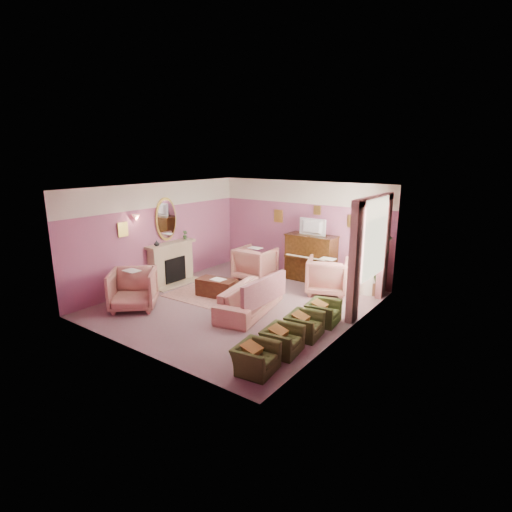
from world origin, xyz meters
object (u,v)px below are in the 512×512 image
Objects in this scene: floral_armchair_right at (327,274)px; coffee_table at (217,288)px; olive_chair_b at (282,336)px; side_table at (369,280)px; olive_chair_d at (323,309)px; olive_chair_a at (256,354)px; sofa at (250,295)px; television at (311,226)px; floral_armchair_left at (255,262)px; floral_armchair_front at (133,287)px; piano at (311,258)px; olive_chair_c at (304,321)px.

coffee_table is at bearing -139.45° from floral_armchair_right.
olive_chair_b is 4.08m from side_table.
olive_chair_d is (0.00, 1.64, 0.00)m from olive_chair_b.
coffee_table is 3.80m from olive_chair_a.
olive_chair_a is at bearing -51.00° from sofa.
olive_chair_a is 1.00× the size of olive_chair_d.
television reaches higher than floral_armchair_right.
floral_armchair_left is at bearing 132.37° from olive_chair_b.
floral_armchair_front is at bearing -148.83° from sofa.
side_table is (1.77, -0.01, -1.25)m from television.
olive_chair_d is (0.79, -1.78, -0.21)m from floral_armchair_right.
piano reaches higher than side_table.
floral_armchair_left is 1.00× the size of floral_armchair_front.
floral_armchair_right reaches higher than side_table.
olive_chair_a is at bearing -71.34° from television.
side_table reaches higher than coffee_table.
olive_chair_d is at bearing -56.46° from piano.
olive_chair_c is at bearing 90.00° from olive_chair_a.
olive_chair_a is 0.82m from olive_chair_b.
floral_armchair_right is at bearing 40.55° from coffee_table.
olive_chair_b is at bearing 90.00° from olive_chair_a.
olive_chair_b is (1.66, -4.14, -0.34)m from piano.
olive_chair_d is at bearing 90.00° from olive_chair_c.
floral_armchair_right is 2.72m from olive_chair_c.
television is 4.60m from olive_chair_b.
olive_chair_a and olive_chair_b have the same top height.
television reaches higher than olive_chair_c.
coffee_table is 2.96m from olive_chair_d.
side_table is at bearing 88.11° from olive_chair_c.
olive_chair_a is at bearing -71.52° from piano.
floral_armchair_front is 3.98m from olive_chair_b.
side_table is at bearing 88.49° from olive_chair_b.
television is 0.77× the size of floral_armchair_right.
olive_chair_c is at bearing -91.89° from side_table.
floral_armchair_left is at bearing -150.10° from television.
olive_chair_d is at bearing -55.93° from television.
sofa reaches higher than olive_chair_c.
olive_chair_c is at bearing 90.00° from olive_chair_b.
olive_chair_b is at bearing -27.77° from coffee_table.
piano is 1.34× the size of floral_armchair_front.
television is at bearing 61.86° from floral_armchair_front.
floral_armchair_left reaches higher than sofa.
floral_armchair_right is at bearing 102.98° from olive_chair_b.
olive_chair_c is (2.96, -0.74, 0.09)m from coffee_table.
piano is 1.60m from floral_armchair_left.
piano is at bearing 123.54° from olive_chair_d.
sofa is (1.33, -0.37, 0.20)m from coffee_table.
coffee_table is at bearing 152.23° from olive_chair_b.
olive_chair_c is (0.79, -2.60, -0.21)m from floral_armchair_right.
piano reaches higher than sofa.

